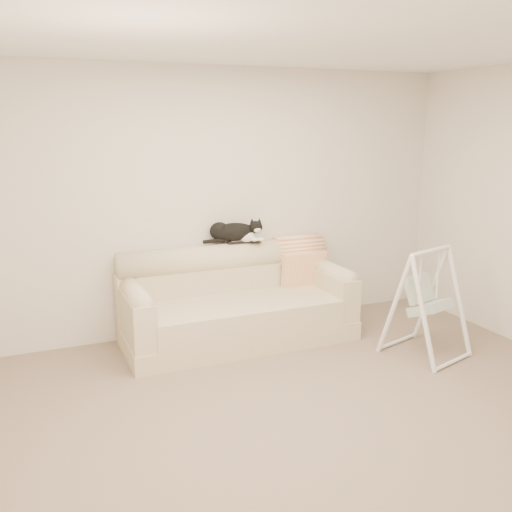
{
  "coord_description": "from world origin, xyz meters",
  "views": [
    {
      "loc": [
        -1.84,
        -3.33,
        2.08
      ],
      "look_at": [
        0.11,
        1.27,
        0.9
      ],
      "focal_mm": 40.0,
      "sensor_mm": 36.0,
      "label": 1
    }
  ],
  "objects": [
    {
      "name": "ground_plane",
      "position": [
        0.0,
        0.0,
        0.0
      ],
      "size": [
        5.0,
        5.0,
        0.0
      ],
      "primitive_type": "plane",
      "color": "#6B5A4C",
      "rests_on": "ground"
    },
    {
      "name": "room_shell",
      "position": [
        0.0,
        0.0,
        1.53
      ],
      "size": [
        5.04,
        4.04,
        2.6
      ],
      "color": "beige",
      "rests_on": "ground"
    },
    {
      "name": "sofa",
      "position": [
        0.04,
        1.62,
        0.35
      ],
      "size": [
        2.2,
        0.93,
        0.9
      ],
      "color": "#C2B387",
      "rests_on": "ground"
    },
    {
      "name": "remote_a",
      "position": [
        0.14,
        1.85,
        0.91
      ],
      "size": [
        0.18,
        0.05,
        0.03
      ],
      "color": "black",
      "rests_on": "sofa"
    },
    {
      "name": "remote_b",
      "position": [
        0.31,
        1.83,
        0.91
      ],
      "size": [
        0.18,
        0.1,
        0.02
      ],
      "color": "black",
      "rests_on": "sofa"
    },
    {
      "name": "tuxedo_cat",
      "position": [
        0.14,
        1.87,
        1.01
      ],
      "size": [
        0.61,
        0.33,
        0.24
      ],
      "color": "black",
      "rests_on": "sofa"
    },
    {
      "name": "throw_blanket",
      "position": [
        0.84,
        1.84,
        0.72
      ],
      "size": [
        0.5,
        0.38,
        0.58
      ],
      "color": "orange",
      "rests_on": "sofa"
    },
    {
      "name": "baby_swing",
      "position": [
        1.49,
        0.58,
        0.49
      ],
      "size": [
        0.76,
        0.79,
        0.99
      ],
      "color": "white",
      "rests_on": "ground"
    }
  ]
}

